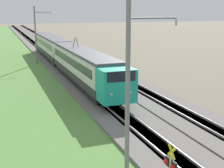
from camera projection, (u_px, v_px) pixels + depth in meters
The scene contains 8 objects.
ballast_main at pixel (49, 56), 54.87m from camera, with size 240.00×4.40×0.30m.
ballast_adjacent at pixel (74, 54), 56.42m from camera, with size 240.00×4.40×0.30m.
track_main at pixel (49, 56), 54.87m from camera, with size 240.00×1.57×0.45m.
track_adjacent at pixel (74, 54), 56.42m from camera, with size 240.00×1.57×0.45m.
grass_verge at pixel (17, 58), 53.07m from camera, with size 240.00×13.83×0.12m.
passenger_train at pixel (64, 53), 42.09m from camera, with size 41.28×2.85×4.92m.
catenary_mast_near at pixel (129, 89), 14.28m from camera, with size 0.22×2.56×8.44m.
catenary_mast_mid at pixel (36, 35), 45.82m from camera, with size 0.22×2.56×8.54m.
Camera 1 is at (-5.06, 8.39, 7.87)m, focal length 50.00 mm.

